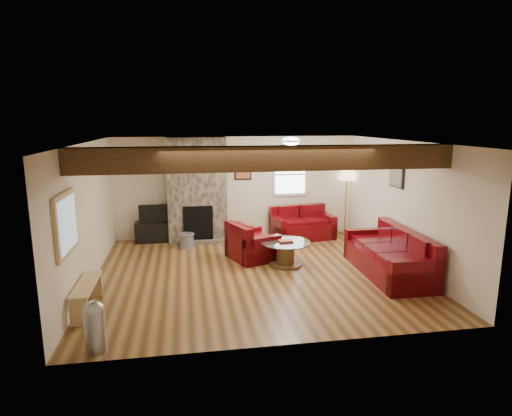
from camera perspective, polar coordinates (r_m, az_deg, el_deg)
The scene contains 18 objects.
room at distance 8.01m, azimuth -0.13°, elevation -0.17°, with size 8.00×8.00×8.00m.
oak_beam at distance 6.64m, azimuth 1.64°, elevation 6.64°, with size 6.00×0.36×0.38m, color #321B0F.
chimney_breast at distance 10.37m, azimuth -7.87°, elevation 2.26°, with size 1.40×0.67×2.50m.
back_window at distance 10.85m, azimuth 4.58°, elevation 4.51°, with size 0.90×0.08×1.10m, color silver, non-canonical shape.
hatch_window at distance 6.61m, azimuth -24.00°, elevation -1.94°, with size 0.08×1.00×0.90m, color tan, non-canonical shape.
ceiling_dome at distance 8.92m, azimuth 4.68°, elevation 8.71°, with size 0.40×0.40×0.18m, color white, non-canonical shape.
artwork_back at distance 10.61m, azimuth -1.74°, elevation 5.19°, with size 0.42×0.06×0.52m, color black, non-canonical shape.
artwork_right at distance 9.16m, azimuth 18.18°, elevation 3.91°, with size 0.06×0.55×0.42m, color black, non-canonical shape.
sofa_three at distance 8.51m, azimuth 17.25°, elevation -5.68°, with size 2.24×0.94×0.87m, color #460509, non-canonical shape.
loveseat at distance 10.66m, azimuth 6.21°, elevation -1.97°, with size 1.49×0.85×0.79m, color #460509, non-canonical shape.
armchair_red at distance 9.04m, azimuth -0.46°, elevation -4.39°, with size 0.97×0.85×0.78m, color #460509, non-canonical shape.
coffee_table at distance 8.71m, azimuth 3.96°, elevation -6.06°, with size 1.00×1.00×0.52m.
tv_cabinet at distance 10.62m, azimuth -13.15°, elevation -3.09°, with size 0.98×0.39×0.49m, color black.
television at distance 10.52m, azimuth -13.27°, elevation -0.64°, with size 0.76×0.10×0.44m, color black.
floor_lamp at distance 11.16m, azimuth 12.03°, elevation 4.00°, with size 0.44×0.44×1.71m.
pine_bench at distance 7.21m, azimuth -21.61°, elevation -10.95°, with size 0.27×1.16×0.44m, color tan, non-canonical shape.
pedal_bin at distance 5.95m, azimuth -20.68°, elevation -14.52°, with size 0.27×0.27×0.68m, color #96969A, non-canonical shape.
coal_bucket at distance 10.00m, azimuth -9.17°, elevation -4.29°, with size 0.36×0.36×0.34m, color gray, non-canonical shape.
Camera 1 is at (-1.28, -7.74, 2.88)m, focal length 30.00 mm.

